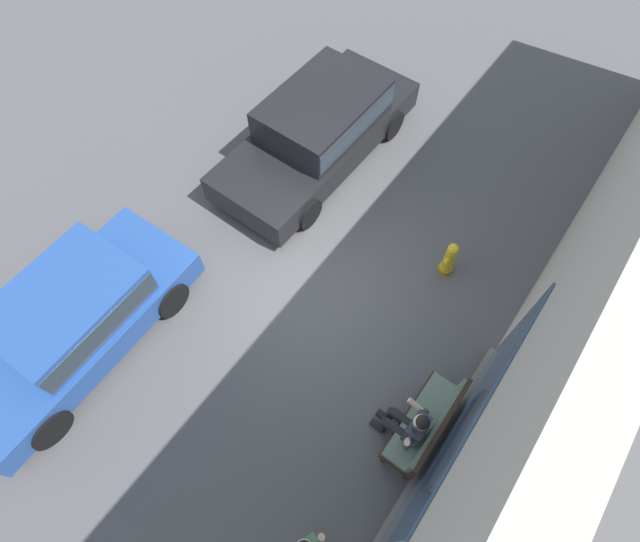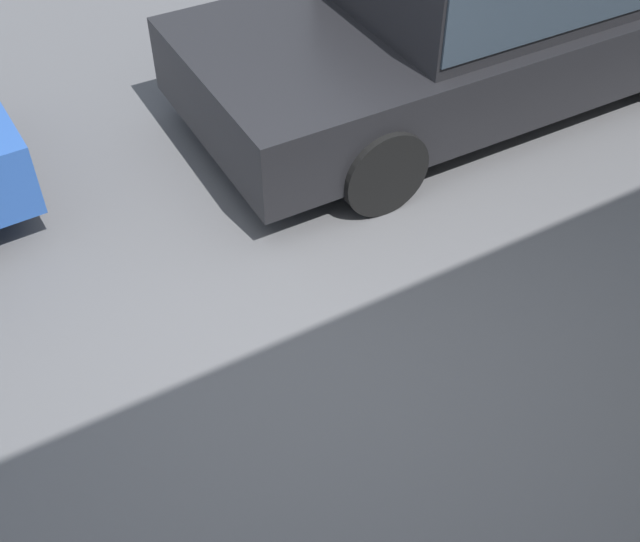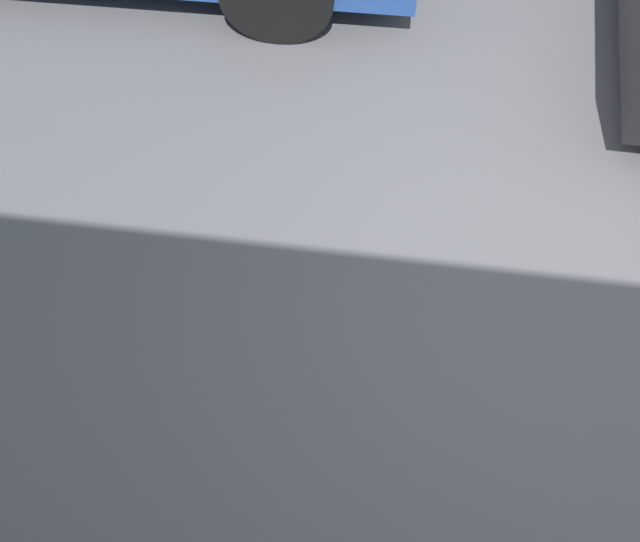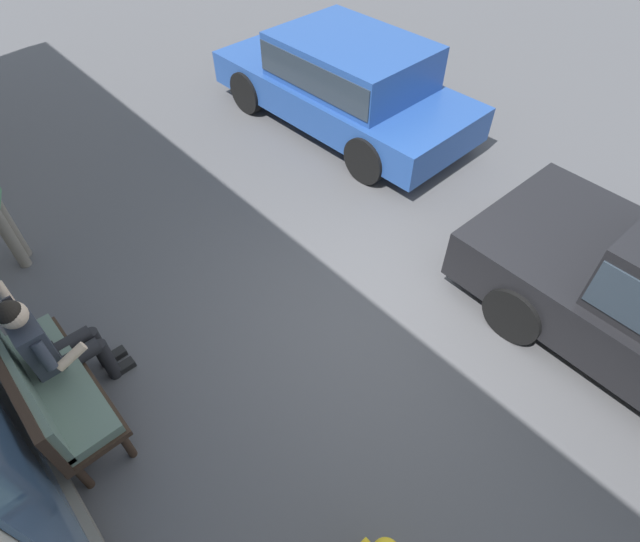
% 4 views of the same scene
% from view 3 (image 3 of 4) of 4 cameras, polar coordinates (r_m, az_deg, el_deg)
% --- Properties ---
extents(ground_plane, '(60.00, 60.00, 0.00)m').
position_cam_3_polar(ground_plane, '(5.08, 15.30, -2.15)').
color(ground_plane, '#4C4C4F').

